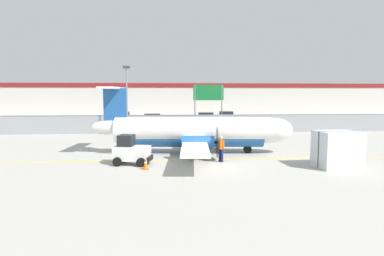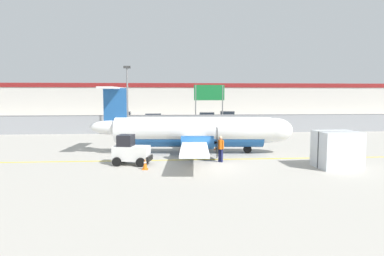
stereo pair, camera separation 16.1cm
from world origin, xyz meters
name	(u,v)px [view 2 (the right image)]	position (x,y,z in m)	size (l,w,h in m)	color
ground_plane	(201,160)	(0.00, 2.00, 0.00)	(140.00, 140.00, 0.01)	#ADA89E
perimeter_fence	(186,123)	(0.00, 18.00, 1.12)	(98.00, 0.10, 2.10)	gray
parking_lot_strip	(182,124)	(0.00, 29.50, 0.06)	(98.00, 17.00, 0.12)	#38383A
background_building	(177,100)	(0.00, 47.99, 3.26)	(91.00, 8.10, 6.50)	beige
commuter_airplane	(197,132)	(-0.04, 4.55, 1.60)	(15.16, 16.08, 4.92)	white
baggage_tug	(131,151)	(-4.54, 0.71, 0.86)	(2.51, 1.78, 1.88)	silver
ground_crew_worker	(221,148)	(1.21, 1.11, 0.95)	(0.48, 0.49, 1.70)	#191E4C
cargo_container	(337,150)	(7.88, -1.13, 1.10)	(2.51, 2.14, 2.20)	silver
traffic_cone_near_left	(149,152)	(-3.53, 3.49, 0.31)	(0.36, 0.36, 0.64)	orange
traffic_cone_near_right	(216,146)	(1.68, 6.05, 0.31)	(0.36, 0.36, 0.64)	orange
traffic_cone_far_left	(145,164)	(-3.56, -0.76, 0.31)	(0.36, 0.36, 0.64)	orange
traffic_cone_far_right	(189,150)	(-0.68, 3.98, 0.31)	(0.36, 0.36, 0.64)	orange
parked_car_0	(67,122)	(-14.73, 23.35, 0.89)	(4.36, 2.37, 1.58)	#19662D
parked_car_1	(124,117)	(-8.82, 33.51, 0.89)	(4.21, 2.03, 1.58)	slate
parked_car_2	(154,119)	(-4.00, 27.79, 0.89)	(4.27, 2.14, 1.58)	navy
parked_car_3	(208,118)	(3.98, 30.53, 0.89)	(4.39, 2.45, 1.58)	#B28C19
parked_car_4	(226,116)	(7.38, 33.60, 0.89)	(4.33, 2.29, 1.58)	#19662D
parked_car_5	(284,121)	(13.29, 23.46, 0.89)	(4.32, 2.25, 1.58)	red
apron_light_pole	(128,95)	(-6.23, 14.94, 4.30)	(0.70, 0.30, 7.27)	slate
highway_sign	(209,97)	(2.79, 19.53, 4.14)	(3.60, 0.14, 5.50)	slate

